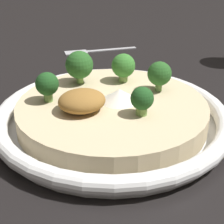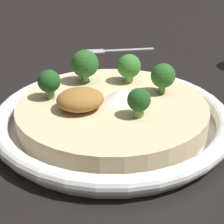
{
  "view_description": "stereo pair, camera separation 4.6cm",
  "coord_description": "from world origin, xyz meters",
  "px_view_note": "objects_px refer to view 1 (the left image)",
  "views": [
    {
      "loc": [
        -0.16,
        -0.37,
        0.23
      ],
      "look_at": [
        0.0,
        0.0,
        0.02
      ],
      "focal_mm": 55.0,
      "sensor_mm": 36.0,
      "label": 1
    },
    {
      "loc": [
        -0.12,
        -0.39,
        0.23
      ],
      "look_at": [
        0.0,
        0.0,
        0.02
      ],
      "focal_mm": 55.0,
      "sensor_mm": 36.0,
      "label": 2
    }
  ],
  "objects_px": {
    "risotto_bowl": "(112,115)",
    "broccoli_right": "(159,74)",
    "broccoli_front_right": "(142,100)",
    "fork_utensil": "(93,51)",
    "broccoli_back": "(123,66)",
    "broccoli_back_left": "(79,65)",
    "broccoli_left": "(47,85)"
  },
  "relations": [
    {
      "from": "risotto_bowl",
      "to": "broccoli_right",
      "type": "xyz_separation_m",
      "value": [
        0.08,
        0.01,
        0.04
      ]
    },
    {
      "from": "risotto_bowl",
      "to": "broccoli_front_right",
      "type": "xyz_separation_m",
      "value": [
        0.02,
        -0.05,
        0.04
      ]
    },
    {
      "from": "risotto_bowl",
      "to": "fork_utensil",
      "type": "distance_m",
      "value": 0.34
    },
    {
      "from": "broccoli_front_right",
      "to": "broccoli_right",
      "type": "xyz_separation_m",
      "value": [
        0.06,
        0.05,
        0.0
      ]
    },
    {
      "from": "broccoli_right",
      "to": "broccoli_back",
      "type": "relative_size",
      "value": 1.0
    },
    {
      "from": "broccoli_right",
      "to": "broccoli_back_left",
      "type": "bearing_deg",
      "value": 142.8
    },
    {
      "from": "fork_utensil",
      "to": "risotto_bowl",
      "type": "bearing_deg",
      "value": 81.74
    },
    {
      "from": "broccoli_front_right",
      "to": "broccoli_back",
      "type": "xyz_separation_m",
      "value": [
        0.02,
        0.11,
        0.0
      ]
    },
    {
      "from": "broccoli_front_right",
      "to": "fork_utensil",
      "type": "bearing_deg",
      "value": 78.66
    },
    {
      "from": "risotto_bowl",
      "to": "broccoli_back",
      "type": "xyz_separation_m",
      "value": [
        0.04,
        0.06,
        0.04
      ]
    },
    {
      "from": "broccoli_back_left",
      "to": "broccoli_right",
      "type": "bearing_deg",
      "value": -37.2
    },
    {
      "from": "broccoli_left",
      "to": "broccoli_back_left",
      "type": "relative_size",
      "value": 0.82
    },
    {
      "from": "broccoli_left",
      "to": "broccoli_back",
      "type": "distance_m",
      "value": 0.12
    },
    {
      "from": "broccoli_back_left",
      "to": "broccoli_front_right",
      "type": "bearing_deg",
      "value": -73.59
    },
    {
      "from": "broccoli_right",
      "to": "fork_utensil",
      "type": "xyz_separation_m",
      "value": [
        0.02,
        0.31,
        -0.06
      ]
    },
    {
      "from": "risotto_bowl",
      "to": "fork_utensil",
      "type": "bearing_deg",
      "value": 73.87
    },
    {
      "from": "broccoli_back",
      "to": "risotto_bowl",
      "type": "bearing_deg",
      "value": -126.15
    },
    {
      "from": "broccoli_back_left",
      "to": "fork_utensil",
      "type": "relative_size",
      "value": 0.3
    },
    {
      "from": "broccoli_front_right",
      "to": "fork_utensil",
      "type": "height_order",
      "value": "broccoli_front_right"
    },
    {
      "from": "broccoli_front_right",
      "to": "broccoli_right",
      "type": "bearing_deg",
      "value": 44.59
    },
    {
      "from": "risotto_bowl",
      "to": "broccoli_left",
      "type": "distance_m",
      "value": 0.09
    },
    {
      "from": "broccoli_back",
      "to": "broccoli_back_left",
      "type": "relative_size",
      "value": 0.87
    },
    {
      "from": "broccoli_left",
      "to": "broccoli_back",
      "type": "bearing_deg",
      "value": 11.33
    },
    {
      "from": "broccoli_right",
      "to": "broccoli_back",
      "type": "xyz_separation_m",
      "value": [
        -0.03,
        0.05,
        -0.0
      ]
    },
    {
      "from": "broccoli_right",
      "to": "broccoli_front_right",
      "type": "bearing_deg",
      "value": -135.41
    },
    {
      "from": "broccoli_back",
      "to": "broccoli_left",
      "type": "bearing_deg",
      "value": -168.67
    },
    {
      "from": "risotto_bowl",
      "to": "broccoli_right",
      "type": "distance_m",
      "value": 0.09
    },
    {
      "from": "broccoli_front_right",
      "to": "broccoli_right",
      "type": "relative_size",
      "value": 0.85
    },
    {
      "from": "broccoli_right",
      "to": "broccoli_left",
      "type": "distance_m",
      "value": 0.15
    },
    {
      "from": "broccoli_right",
      "to": "fork_utensil",
      "type": "relative_size",
      "value": 0.26
    },
    {
      "from": "broccoli_back",
      "to": "broccoli_front_right",
      "type": "bearing_deg",
      "value": -103.15
    },
    {
      "from": "broccoli_left",
      "to": "fork_utensil",
      "type": "xyz_separation_m",
      "value": [
        0.17,
        0.29,
        -0.06
      ]
    }
  ]
}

